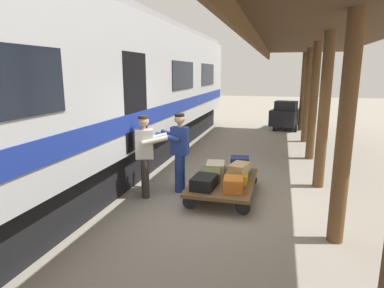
{
  "coord_description": "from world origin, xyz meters",
  "views": [
    {
      "loc": [
        -0.94,
        6.39,
        2.56
      ],
      "look_at": [
        0.73,
        0.16,
        1.15
      ],
      "focal_mm": 30.94,
      "sensor_mm": 36.0,
      "label": 1
    }
  ],
  "objects_px": {
    "suitcase_navy_fabric": "(240,161)",
    "baggage_tug": "(285,116)",
    "suitcase_tan_vintage": "(239,168)",
    "suitcase_orange_carryall": "(233,184)",
    "luggage_cart": "(223,182)",
    "suitcase_teal_softside": "(240,169)",
    "porter_by_door": "(145,153)",
    "suitcase_cream_canvas": "(215,167)",
    "train_car": "(73,95)",
    "suitcase_yellow_case": "(237,177)",
    "suitcase_black_hardshell": "(204,182)",
    "suitcase_olive_duffel": "(210,175)",
    "porter_in_overalls": "(179,149)"
  },
  "relations": [
    {
      "from": "suitcase_navy_fabric",
      "to": "baggage_tug",
      "type": "xyz_separation_m",
      "value": [
        -1.04,
        -8.34,
        -0.0
      ]
    },
    {
      "from": "suitcase_navy_fabric",
      "to": "suitcase_tan_vintage",
      "type": "relative_size",
      "value": 0.77
    },
    {
      "from": "suitcase_orange_carryall",
      "to": "suitcase_navy_fabric",
      "type": "distance_m",
      "value": 1.16
    },
    {
      "from": "luggage_cart",
      "to": "suitcase_tan_vintage",
      "type": "bearing_deg",
      "value": -178.32
    },
    {
      "from": "suitcase_navy_fabric",
      "to": "baggage_tug",
      "type": "relative_size",
      "value": 0.21
    },
    {
      "from": "suitcase_orange_carryall",
      "to": "suitcase_tan_vintage",
      "type": "xyz_separation_m",
      "value": [
        -0.04,
        -0.58,
        0.17
      ]
    },
    {
      "from": "suitcase_navy_fabric",
      "to": "suitcase_orange_carryall",
      "type": "bearing_deg",
      "value": 91.15
    },
    {
      "from": "suitcase_teal_softside",
      "to": "porter_by_door",
      "type": "distance_m",
      "value": 2.14
    },
    {
      "from": "luggage_cart",
      "to": "suitcase_teal_softside",
      "type": "height_order",
      "value": "suitcase_teal_softside"
    },
    {
      "from": "suitcase_cream_canvas",
      "to": "suitcase_navy_fabric",
      "type": "distance_m",
      "value": 0.57
    },
    {
      "from": "suitcase_orange_carryall",
      "to": "baggage_tug",
      "type": "height_order",
      "value": "baggage_tug"
    },
    {
      "from": "suitcase_orange_carryall",
      "to": "baggage_tug",
      "type": "bearing_deg",
      "value": -96.13
    },
    {
      "from": "train_car",
      "to": "baggage_tug",
      "type": "relative_size",
      "value": 10.54
    },
    {
      "from": "suitcase_teal_softside",
      "to": "suitcase_cream_canvas",
      "type": "xyz_separation_m",
      "value": [
        0.57,
        -0.0,
        0.01
      ]
    },
    {
      "from": "suitcase_yellow_case",
      "to": "suitcase_navy_fabric",
      "type": "relative_size",
      "value": 1.53
    },
    {
      "from": "suitcase_yellow_case",
      "to": "train_car",
      "type": "bearing_deg",
      "value": 2.17
    },
    {
      "from": "train_car",
      "to": "luggage_cart",
      "type": "height_order",
      "value": "train_car"
    },
    {
      "from": "suitcase_black_hardshell",
      "to": "suitcase_olive_duffel",
      "type": "bearing_deg",
      "value": -90.0
    },
    {
      "from": "porter_by_door",
      "to": "baggage_tug",
      "type": "xyz_separation_m",
      "value": [
        -2.86,
        -9.34,
        -0.3
      ]
    },
    {
      "from": "luggage_cart",
      "to": "suitcase_orange_carryall",
      "type": "xyz_separation_m",
      "value": [
        -0.28,
        0.57,
        0.18
      ]
    },
    {
      "from": "train_car",
      "to": "porter_in_overalls",
      "type": "xyz_separation_m",
      "value": [
        -2.36,
        -0.22,
        -1.14
      ]
    },
    {
      "from": "suitcase_tan_vintage",
      "to": "porter_by_door",
      "type": "bearing_deg",
      "value": 12.83
    },
    {
      "from": "suitcase_tan_vintage",
      "to": "suitcase_black_hardshell",
      "type": "bearing_deg",
      "value": 43.7
    },
    {
      "from": "suitcase_tan_vintage",
      "to": "porter_in_overalls",
      "type": "relative_size",
      "value": 0.3
    },
    {
      "from": "porter_by_door",
      "to": "suitcase_navy_fabric",
      "type": "bearing_deg",
      "value": -151.21
    },
    {
      "from": "train_car",
      "to": "suitcase_orange_carryall",
      "type": "bearing_deg",
      "value": 173.24
    },
    {
      "from": "suitcase_teal_softside",
      "to": "suitcase_yellow_case",
      "type": "bearing_deg",
      "value": 90.0
    },
    {
      "from": "suitcase_yellow_case",
      "to": "suitcase_tan_vintage",
      "type": "xyz_separation_m",
      "value": [
        -0.04,
        -0.01,
        0.19
      ]
    },
    {
      "from": "luggage_cart",
      "to": "porter_in_overalls",
      "type": "distance_m",
      "value": 1.18
    },
    {
      "from": "suitcase_yellow_case",
      "to": "suitcase_cream_canvas",
      "type": "height_order",
      "value": "suitcase_cream_canvas"
    },
    {
      "from": "suitcase_navy_fabric",
      "to": "suitcase_yellow_case",
      "type": "bearing_deg",
      "value": 92.28
    },
    {
      "from": "suitcase_teal_softside",
      "to": "porter_by_door",
      "type": "bearing_deg",
      "value": 28.2
    },
    {
      "from": "porter_in_overalls",
      "to": "suitcase_cream_canvas",
      "type": "bearing_deg",
      "value": -145.73
    },
    {
      "from": "luggage_cart",
      "to": "suitcase_black_hardshell",
      "type": "relative_size",
      "value": 3.46
    },
    {
      "from": "suitcase_black_hardshell",
      "to": "porter_by_door",
      "type": "relative_size",
      "value": 0.35
    },
    {
      "from": "suitcase_yellow_case",
      "to": "suitcase_teal_softside",
      "type": "xyz_separation_m",
      "value": [
        0.0,
        -0.57,
        -0.01
      ]
    },
    {
      "from": "train_car",
      "to": "suitcase_teal_softside",
      "type": "bearing_deg",
      "value": -168.99
    },
    {
      "from": "train_car",
      "to": "suitcase_cream_canvas",
      "type": "relative_size",
      "value": 35.58
    },
    {
      "from": "suitcase_cream_canvas",
      "to": "baggage_tug",
      "type": "bearing_deg",
      "value": -100.76
    },
    {
      "from": "suitcase_olive_duffel",
      "to": "luggage_cart",
      "type": "bearing_deg",
      "value": -180.0
    },
    {
      "from": "suitcase_yellow_case",
      "to": "suitcase_olive_duffel",
      "type": "xyz_separation_m",
      "value": [
        0.57,
        0.0,
        -0.01
      ]
    },
    {
      "from": "suitcase_olive_duffel",
      "to": "porter_in_overalls",
      "type": "distance_m",
      "value": 0.86
    },
    {
      "from": "suitcase_orange_carryall",
      "to": "suitcase_teal_softside",
      "type": "xyz_separation_m",
      "value": [
        0.0,
        -1.14,
        -0.03
      ]
    },
    {
      "from": "suitcase_orange_carryall",
      "to": "porter_by_door",
      "type": "height_order",
      "value": "porter_by_door"
    },
    {
      "from": "suitcase_black_hardshell",
      "to": "porter_by_door",
      "type": "distance_m",
      "value": 1.36
    },
    {
      "from": "porter_in_overalls",
      "to": "suitcase_yellow_case",
      "type": "bearing_deg",
      "value": 176.2
    },
    {
      "from": "luggage_cart",
      "to": "train_car",
      "type": "bearing_deg",
      "value": 2.36
    },
    {
      "from": "porter_in_overalls",
      "to": "porter_by_door",
      "type": "xyz_separation_m",
      "value": [
        0.56,
        0.5,
        0.0
      ]
    },
    {
      "from": "suitcase_orange_carryall",
      "to": "suitcase_tan_vintage",
      "type": "bearing_deg",
      "value": -93.67
    },
    {
      "from": "suitcase_orange_carryall",
      "to": "suitcase_black_hardshell",
      "type": "height_order",
      "value": "suitcase_orange_carryall"
    }
  ]
}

